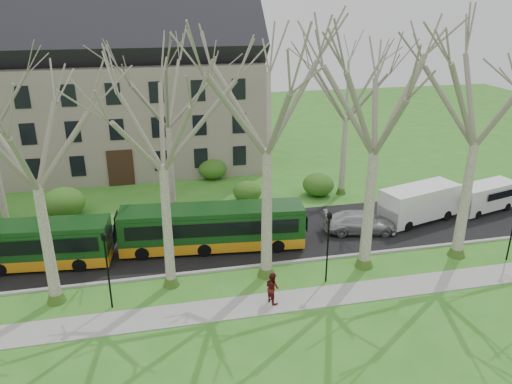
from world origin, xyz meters
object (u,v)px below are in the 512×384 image
Objects in this scene: bus_lead at (13,245)px; van_a at (419,204)px; bus_follow at (213,227)px; sedan at (360,222)px; van_b at (485,197)px; pedestrian_b at (272,288)px.

van_a is (27.35, 0.84, -0.12)m from bus_lead.
sedan is (10.36, 0.14, -0.74)m from bus_follow.
bus_lead is 33.26m from van_b.
bus_lead is 1.90× the size of van_a.
van_a is at bearing 171.00° from van_b.
bus_follow is 7.29m from pedestrian_b.
pedestrian_b is at bearing 141.93° from sedan.
bus_lead reaches higher than sedan.
sedan is 0.84× the size of van_a.
van_a is at bearing -69.10° from sedan.
bus_follow is 10.38m from sedan.
sedan is at bearing -71.83° from pedestrian_b.
bus_follow reaches higher than van_a.
bus_lead is at bearing 168.00° from van_b.
van_b is (5.88, 0.56, -0.21)m from van_a.
van_a is at bearing 7.44° from bus_lead.
sedan is (22.43, -0.02, -0.69)m from bus_lead.
van_a is 5.91m from van_b.
sedan is at bearing 6.51° from bus_follow.
van_a is (4.92, 0.87, 0.58)m from sedan.
van_b is 2.85× the size of pedestrian_b.
pedestrian_b is (14.32, -7.08, -0.54)m from bus_lead.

